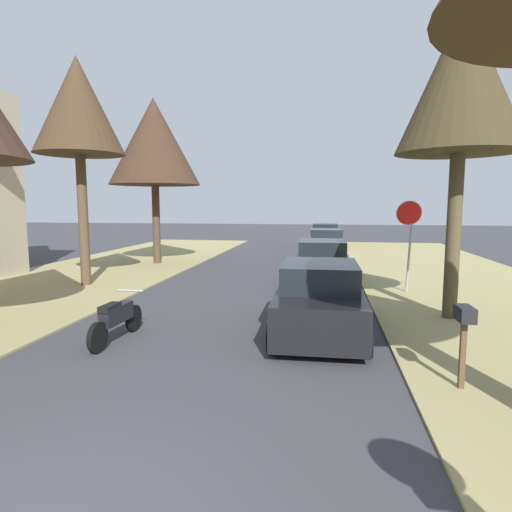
% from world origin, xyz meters
% --- Properties ---
extents(stop_sign_far, '(0.81, 0.64, 2.92)m').
position_xyz_m(stop_sign_far, '(4.91, 11.41, 2.16)').
color(stop_sign_far, '#9EA0A5').
rests_on(stop_sign_far, grass_verge_right).
extents(street_tree_right_mid_a, '(2.92, 2.92, 7.43)m').
position_xyz_m(street_tree_right_mid_a, '(5.36, 8.24, 5.70)').
color(street_tree_right_mid_a, '#4A422A').
rests_on(street_tree_right_mid_a, grass_verge_right).
extents(street_tree_left_mid_b, '(2.99, 2.99, 7.70)m').
position_xyz_m(street_tree_left_mid_b, '(-5.96, 10.94, 6.07)').
color(street_tree_left_mid_b, brown).
rests_on(street_tree_left_mid_b, grass_verge_left).
extents(street_tree_left_far, '(4.22, 4.22, 7.67)m').
position_xyz_m(street_tree_left_far, '(-5.62, 16.61, 5.71)').
color(street_tree_left_far, '#4B3528').
rests_on(street_tree_left_far, grass_verge_left).
extents(parked_sedan_black, '(1.97, 4.42, 1.57)m').
position_xyz_m(parked_sedan_black, '(2.19, 6.74, 0.72)').
color(parked_sedan_black, black).
rests_on(parked_sedan_black, ground).
extents(parked_sedan_green, '(1.97, 4.42, 1.57)m').
position_xyz_m(parked_sedan_green, '(2.22, 12.73, 0.72)').
color(parked_sedan_green, '#28663D').
rests_on(parked_sedan_green, ground).
extents(parked_sedan_silver, '(1.97, 4.42, 1.57)m').
position_xyz_m(parked_sedan_silver, '(2.38, 19.92, 0.72)').
color(parked_sedan_silver, '#BCBCC1').
rests_on(parked_sedan_silver, ground).
extents(parked_sedan_red, '(1.97, 4.42, 1.57)m').
position_xyz_m(parked_sedan_red, '(2.32, 26.42, 0.72)').
color(parked_sedan_red, red).
rests_on(parked_sedan_red, ground).
extents(parked_motorcycle, '(0.60, 2.05, 0.97)m').
position_xyz_m(parked_motorcycle, '(-1.96, 5.33, 0.48)').
color(parked_motorcycle, black).
rests_on(parked_motorcycle, ground).
extents(curbside_mailbox, '(0.22, 0.44, 1.27)m').
position_xyz_m(curbside_mailbox, '(4.37, 3.90, 1.06)').
color(curbside_mailbox, brown).
rests_on(curbside_mailbox, grass_verge_right).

